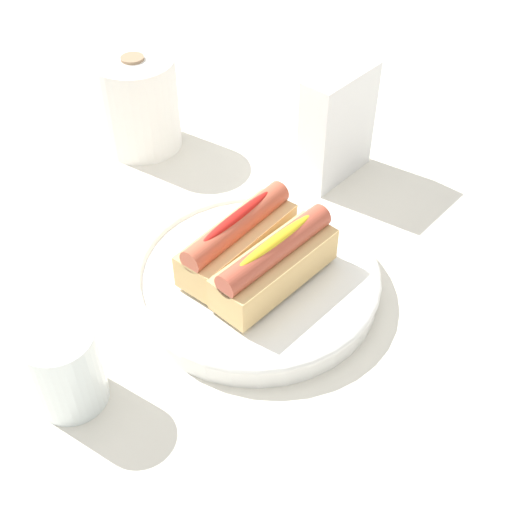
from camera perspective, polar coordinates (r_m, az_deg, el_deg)
name	(u,v)px	position (r m, az deg, el deg)	size (l,w,h in m)	color
ground_plane	(235,297)	(0.74, -1.82, -3.53)	(2.40, 2.40, 0.00)	silver
serving_bowl	(256,279)	(0.73, 0.00, -1.95)	(0.27, 0.27, 0.03)	white
hotdog_front	(275,263)	(0.69, 1.66, -0.60)	(0.15, 0.05, 0.06)	#DBB270
hotdog_back	(238,239)	(0.72, -1.60, 1.49)	(0.15, 0.06, 0.06)	#DBB270
water_glass	(66,372)	(0.65, -15.98, -9.54)	(0.07, 0.07, 0.09)	white
paper_towel_roll	(138,104)	(0.95, -10.07, 12.77)	(0.11, 0.11, 0.13)	white
napkin_box	(337,125)	(0.87, 6.98, 11.08)	(0.11, 0.04, 0.15)	white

